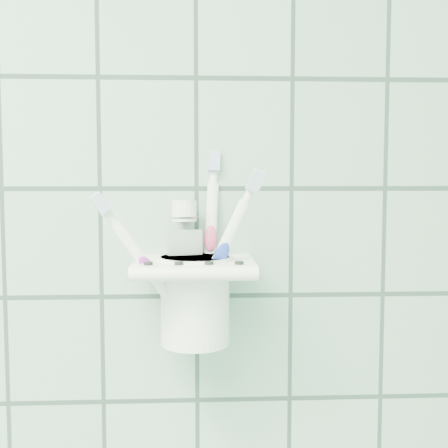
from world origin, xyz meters
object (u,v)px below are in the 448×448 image
at_px(holder_bracket, 194,268).
at_px(toothpaste_tube, 184,257).
at_px(cup, 195,296).
at_px(toothbrush_blue, 205,240).
at_px(toothbrush_pink, 199,251).
at_px(toothbrush_orange, 181,246).

xyz_separation_m(holder_bracket, toothpaste_tube, (-0.01, 0.02, 0.01)).
relative_size(cup, toothpaste_tube, 0.65).
xyz_separation_m(toothbrush_blue, toothpaste_tube, (-0.02, 0.00, -0.02)).
xyz_separation_m(toothbrush_pink, toothbrush_blue, (0.01, 0.02, 0.01)).
distance_m(holder_bracket, toothbrush_pink, 0.02).
distance_m(toothbrush_pink, toothbrush_orange, 0.02).
xyz_separation_m(holder_bracket, toothbrush_orange, (-0.01, -0.00, 0.02)).
distance_m(cup, toothbrush_blue, 0.06).
distance_m(holder_bracket, toothbrush_orange, 0.03).
bearing_deg(toothpaste_tube, toothbrush_orange, -112.94).
height_order(cup, toothbrush_orange, toothbrush_orange).
bearing_deg(toothpaste_tube, cup, -58.12).
bearing_deg(toothbrush_pink, cup, 90.56).
distance_m(cup, toothbrush_orange, 0.06).
bearing_deg(toothbrush_orange, toothpaste_tube, 79.98).
bearing_deg(toothbrush_pink, holder_bracket, 99.81).
relative_size(toothbrush_pink, toothbrush_orange, 0.92).
distance_m(toothbrush_pink, toothbrush_blue, 0.03).
relative_size(cup, toothbrush_blue, 0.47).
bearing_deg(toothbrush_orange, toothbrush_blue, 28.48).
bearing_deg(toothpaste_tube, toothbrush_pink, -73.30).
relative_size(holder_bracket, toothbrush_orange, 0.66).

